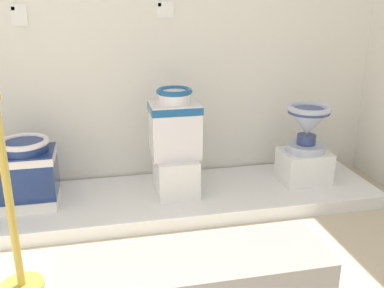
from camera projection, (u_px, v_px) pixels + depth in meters
name	position (u px, v px, depth m)	size (l,w,h in m)	color
display_platform	(176.00, 198.00, 3.15)	(2.94, 0.77, 0.09)	white
plinth_block_slender_white	(31.00, 199.00, 2.94)	(0.36, 0.30, 0.08)	white
antique_toilet_slender_white	(26.00, 166.00, 2.86)	(0.38, 0.33, 0.39)	navy
plinth_block_broad_patterned	(175.00, 174.00, 3.12)	(0.28, 0.39, 0.27)	white
antique_toilet_broad_patterned	(175.00, 123.00, 2.99)	(0.34, 0.27, 0.48)	white
plinth_block_pale_glazed	(304.00, 166.00, 3.30)	(0.35, 0.30, 0.24)	white
antique_toilet_pale_glazed	(308.00, 124.00, 3.19)	(0.32, 0.32, 0.35)	silver
info_placard_first	(19.00, 15.00, 2.91)	(0.11, 0.01, 0.14)	white
info_placard_second	(165.00, 9.00, 3.10)	(0.12, 0.01, 0.11)	white
stanchion_post_near_left	(13.00, 229.00, 2.14)	(0.22, 0.22, 1.04)	gold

